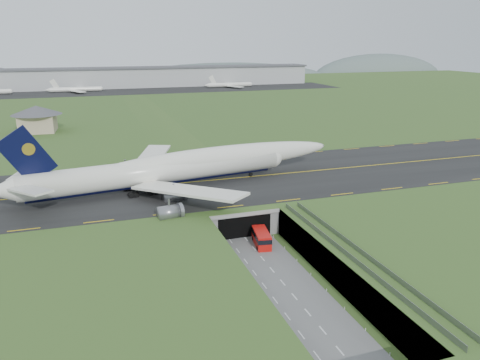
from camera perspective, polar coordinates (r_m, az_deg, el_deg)
name	(u,v)px	position (r m, az deg, el deg)	size (l,w,h in m)	color
ground	(257,253)	(96.02, 2.12, -8.92)	(900.00, 900.00, 0.00)	#315321
airfield_deck	(257,240)	(94.77, 2.14, -7.28)	(800.00, 800.00, 6.00)	gray
trench_road	(271,269)	(89.73, 3.81, -10.81)	(12.00, 75.00, 0.20)	slate
taxiway	(214,180)	(123.27, -3.18, -0.03)	(800.00, 44.00, 0.18)	black
tunnel_portal	(233,211)	(109.30, -0.91, -3.75)	(17.00, 22.30, 6.00)	gray
guideway	(358,263)	(82.85, 14.14, -9.73)	(3.00, 53.00, 7.05)	#A8A8A3
jumbo_jet	(182,167)	(117.39, -7.07, 1.56)	(87.49, 57.02, 19.07)	white
shuttle_tram	(261,238)	(98.83, 2.64, -7.07)	(4.03, 7.98, 3.11)	red
service_building	(37,116)	(205.41, -23.51, 7.12)	(20.76, 20.76, 10.60)	tan
cargo_terminal	(124,77)	(382.70, -13.99, 12.06)	(320.00, 67.00, 15.60)	#B2B2B2
distant_hills	(175,84)	(521.80, -7.88, 11.50)	(700.00, 91.00, 60.00)	#536361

